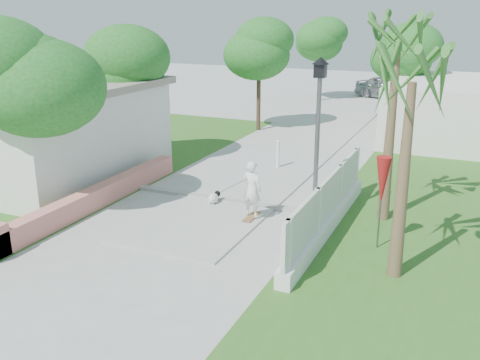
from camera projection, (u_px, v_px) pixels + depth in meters
The scene contains 22 objects.
ground at pixel (102, 292), 11.02m from camera, with size 90.00×90.00×0.00m, color #B7B7B2.
path_strip at pixel (339, 120), 28.44m from camera, with size 3.20×36.00×0.06m, color #B7B7B2.
curb at pixel (226, 200), 16.23m from camera, with size 6.50×0.25×0.10m, color #999993.
grass_left at pixel (85, 161), 20.70m from camera, with size 8.00×20.00×0.01m, color #35641F.
grass_right at pixel (477, 213), 15.28m from camera, with size 8.00×20.00×0.01m, color #35641F.
pink_wall at pixel (85, 202), 15.30m from camera, with size 0.45×8.20×0.80m.
house_left at pixel (21, 127), 18.85m from camera, with size 8.40×7.40×3.23m.
lattice_fence at pixel (328, 212), 13.90m from camera, with size 0.35×7.00×1.50m.
building_right at pixel (461, 110), 23.99m from camera, with size 6.00×8.00×2.60m, color silver.
street_lamp at pixel (317, 136), 13.96m from camera, with size 0.44×0.44×4.44m.
bollard at pixel (278, 153), 19.48m from camera, with size 0.14×0.14×1.09m.
patio_umbrella at pixel (382, 182), 12.57m from camera, with size 0.36×0.36×2.30m.
tree_left_near at pixel (24, 78), 14.20m from camera, with size 3.60×3.60×5.28m.
tree_left_mid at pixel (119, 70), 19.48m from camera, with size 3.20×3.20×4.85m.
tree_path_left at pixel (259, 50), 24.95m from camera, with size 3.40×3.40×5.23m.
tree_path_right at pixel (407, 55), 26.14m from camera, with size 3.00×3.00×4.79m.
tree_path_far at pixel (322, 40), 33.59m from camera, with size 3.20×3.20×5.17m.
palm_far at pixel (397, 54), 13.55m from camera, with size 1.80×1.80×5.30m.
palm_near at pixel (411, 95), 10.53m from camera, with size 1.80×1.80×4.70m.
skateboarder at pixel (236, 188), 15.11m from camera, with size 1.82×1.24×1.68m.
dog at pixel (214, 198), 15.92m from camera, with size 0.35×0.60×0.41m.
parked_car at pixel (388, 88), 35.02m from camera, with size 1.77×4.40×1.50m, color #AAADB2.
Camera 1 is at (6.59, -7.81, 5.51)m, focal length 40.00 mm.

